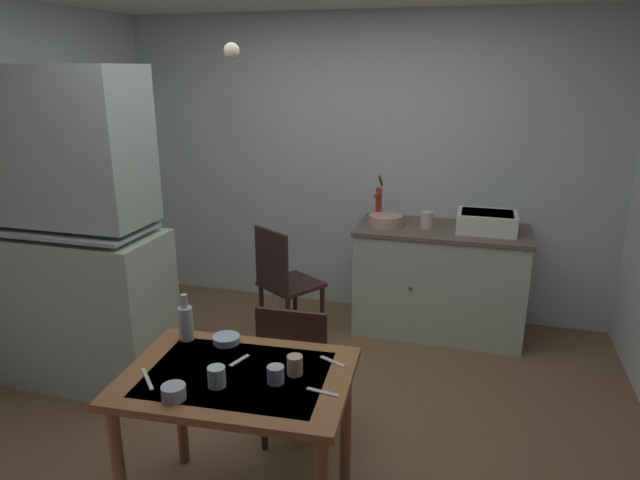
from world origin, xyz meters
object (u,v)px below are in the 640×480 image
object	(u,v)px
mixing_bowl_counter	(385,220)
dining_table	(238,396)
hand_pump	(379,202)
glass_bottle	(186,322)
sink_basin	(487,222)
chair_far_side	(298,368)
teacup_mint	(217,377)
serving_bowl_wide	(226,339)
chair_by_counter	(284,281)
hutch_cabinet	(77,244)

from	to	relation	value
mixing_bowl_counter	dining_table	world-z (taller)	mixing_bowl_counter
hand_pump	glass_bottle	distance (m)	2.18
sink_basin	mixing_bowl_counter	world-z (taller)	sink_basin
mixing_bowl_counter	chair_far_side	distance (m)	1.71
chair_far_side	glass_bottle	world-z (taller)	glass_bottle
chair_far_side	teacup_mint	distance (m)	0.79
mixing_bowl_counter	serving_bowl_wide	size ratio (longest dim) A/B	1.93
teacup_mint	glass_bottle	xyz separation A→B (m)	(-0.34, 0.35, 0.05)
glass_bottle	teacup_mint	bearing A→B (deg)	-46.27
chair_by_counter	teacup_mint	xyz separation A→B (m)	(0.36, -1.88, 0.31)
hutch_cabinet	chair_far_side	bearing A→B (deg)	-9.93
hand_pump	teacup_mint	bearing A→B (deg)	-95.86
hutch_cabinet	serving_bowl_wide	distance (m)	1.48
dining_table	teacup_mint	size ratio (longest dim) A/B	11.79
sink_basin	glass_bottle	size ratio (longest dim) A/B	1.83
sink_basin	chair_far_side	size ratio (longest dim) A/B	0.50
dining_table	chair_by_counter	bearing A→B (deg)	102.89
hand_pump	serving_bowl_wide	world-z (taller)	hand_pump
mixing_bowl_counter	teacup_mint	distance (m)	2.37
serving_bowl_wide	sink_basin	bearing A→B (deg)	58.77
mixing_bowl_counter	teacup_mint	size ratio (longest dim) A/B	2.90
chair_by_counter	glass_bottle	world-z (taller)	glass_bottle
chair_by_counter	teacup_mint	bearing A→B (deg)	-79.06
hand_pump	chair_far_side	xyz separation A→B (m)	(-0.12, -1.73, -0.56)
serving_bowl_wide	glass_bottle	xyz separation A→B (m)	(-0.21, -0.02, 0.08)
hand_pump	glass_bottle	size ratio (longest dim) A/B	1.62
hand_pump	chair_by_counter	xyz separation A→B (m)	(-0.61, -0.56, -0.54)
dining_table	serving_bowl_wide	xyz separation A→B (m)	(-0.17, 0.26, 0.13)
hutch_cabinet	teacup_mint	xyz separation A→B (m)	(1.46, -0.99, -0.17)
sink_basin	teacup_mint	distance (m)	2.64
sink_basin	mixing_bowl_counter	size ratio (longest dim) A/B	1.69
dining_table	chair_by_counter	xyz separation A→B (m)	(-0.40, 1.76, -0.15)
hutch_cabinet	mixing_bowl_counter	world-z (taller)	hutch_cabinet
mixing_bowl_counter	dining_table	distance (m)	2.26
sink_basin	hand_pump	size ratio (longest dim) A/B	1.13
sink_basin	chair_far_side	xyz separation A→B (m)	(-0.97, -1.69, -0.47)
sink_basin	serving_bowl_wide	size ratio (longest dim) A/B	3.26
sink_basin	mixing_bowl_counter	xyz separation A→B (m)	(-0.77, -0.05, -0.03)
mixing_bowl_counter	teacup_mint	bearing A→B (deg)	-97.94
chair_by_counter	glass_bottle	size ratio (longest dim) A/B	3.85
chair_far_side	serving_bowl_wide	world-z (taller)	chair_far_side
sink_basin	hand_pump	world-z (taller)	hand_pump
hand_pump	chair_by_counter	distance (m)	0.99
chair_far_side	glass_bottle	size ratio (longest dim) A/B	3.64
hutch_cabinet	chair_by_counter	xyz separation A→B (m)	(1.10, 0.89, -0.48)
serving_bowl_wide	chair_by_counter	bearing A→B (deg)	98.74
sink_basin	hand_pump	bearing A→B (deg)	176.93
mixing_bowl_counter	glass_bottle	world-z (taller)	glass_bottle
dining_table	teacup_mint	distance (m)	0.20
serving_bowl_wide	hand_pump	bearing A→B (deg)	79.52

